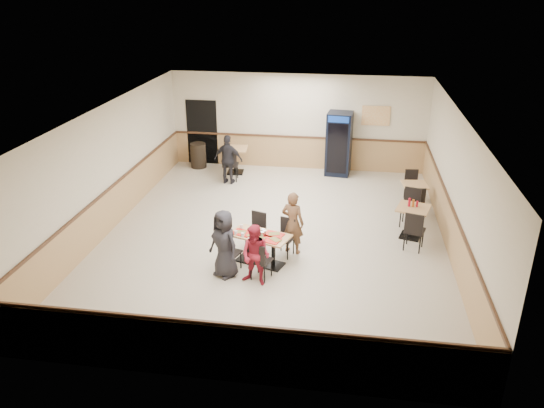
% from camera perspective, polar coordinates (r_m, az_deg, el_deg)
% --- Properties ---
extents(ground, '(10.00, 10.00, 0.00)m').
position_cam_1_polar(ground, '(12.68, 0.23, -3.44)').
color(ground, beige).
rests_on(ground, ground).
extents(room_shell, '(10.00, 10.00, 10.00)m').
position_cam_1_polar(room_shell, '(14.68, 8.58, 2.58)').
color(room_shell, silver).
rests_on(room_shell, ground).
extents(main_table, '(1.40, 1.00, 0.68)m').
position_cam_1_polar(main_table, '(11.33, -1.30, -4.34)').
color(main_table, black).
rests_on(main_table, ground).
extents(main_chairs, '(1.53, 1.76, 0.86)m').
position_cam_1_polar(main_chairs, '(11.36, -1.51, -4.38)').
color(main_chairs, black).
rests_on(main_chairs, ground).
extents(diner_woman_left, '(0.84, 0.77, 1.45)m').
position_cam_1_polar(diner_woman_left, '(10.80, -5.16, -4.28)').
color(diner_woman_left, black).
rests_on(diner_woman_left, ground).
extents(diner_woman_right, '(0.73, 0.64, 1.27)m').
position_cam_1_polar(diner_woman_right, '(10.51, -1.76, -5.54)').
color(diner_woman_right, maroon).
rests_on(diner_woman_right, ground).
extents(diner_man_opposite, '(0.60, 0.48, 1.44)m').
position_cam_1_polar(diner_man_opposite, '(11.67, 2.24, -2.02)').
color(diner_man_opposite, brown).
rests_on(diner_man_opposite, ground).
extents(lone_diner, '(0.90, 0.45, 1.48)m').
position_cam_1_polar(lone_diner, '(15.70, -4.73, 4.78)').
color(lone_diner, black).
rests_on(lone_diner, ground).
extents(tabletop_clutter, '(1.15, 0.71, 0.12)m').
position_cam_1_polar(tabletop_clutter, '(11.17, -1.38, -3.33)').
color(tabletop_clutter, red).
rests_on(tabletop_clutter, main_table).
extents(side_table_near, '(0.89, 0.89, 0.77)m').
position_cam_1_polar(side_table_near, '(12.85, 14.86, -1.39)').
color(side_table_near, black).
rests_on(side_table_near, ground).
extents(side_table_near_chair_south, '(0.56, 0.56, 0.97)m').
position_cam_1_polar(side_table_near_chair_south, '(12.31, 15.10, -2.67)').
color(side_table_near_chair_south, black).
rests_on(side_table_near_chair_south, ground).
extents(side_table_near_chair_north, '(0.56, 0.56, 0.97)m').
position_cam_1_polar(side_table_near_chair_north, '(13.41, 14.62, -0.40)').
color(side_table_near_chair_north, black).
rests_on(side_table_near_chair_north, ground).
extents(side_table_far, '(0.70, 0.70, 0.68)m').
position_cam_1_polar(side_table_far, '(14.53, 15.02, 1.26)').
color(side_table_far, black).
rests_on(side_table_far, ground).
extents(side_table_far_chair_south, '(0.44, 0.44, 0.86)m').
position_cam_1_polar(side_table_far_chair_south, '(14.04, 15.21, 0.36)').
color(side_table_far_chair_south, black).
rests_on(side_table_far_chair_south, ground).
extents(side_table_far_chair_north, '(0.44, 0.44, 0.86)m').
position_cam_1_polar(side_table_far_chair_north, '(15.04, 14.83, 1.95)').
color(side_table_far_chair_north, black).
rests_on(side_table_far_chair_north, ground).
extents(condiment_caddy, '(0.23, 0.06, 0.20)m').
position_cam_1_polar(condiment_caddy, '(12.75, 14.86, 0.12)').
color(condiment_caddy, '#AC0C1F').
rests_on(condiment_caddy, side_table_near).
extents(back_table, '(0.83, 0.83, 0.81)m').
position_cam_1_polar(back_table, '(16.62, -3.99, 5.13)').
color(back_table, black).
rests_on(back_table, ground).
extents(back_table_chair_lone, '(0.52, 0.52, 1.03)m').
position_cam_1_polar(back_table_chair_lone, '(16.03, -4.48, 4.32)').
color(back_table_chair_lone, black).
rests_on(back_table_chair_lone, ground).
extents(pepsi_cooler, '(0.81, 0.81, 1.95)m').
position_cam_1_polar(pepsi_cooler, '(16.49, 7.20, 6.45)').
color(pepsi_cooler, black).
rests_on(pepsi_cooler, ground).
extents(trash_bin, '(0.50, 0.50, 0.79)m').
position_cam_1_polar(trash_bin, '(17.30, -7.93, 5.20)').
color(trash_bin, black).
rests_on(trash_bin, ground).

